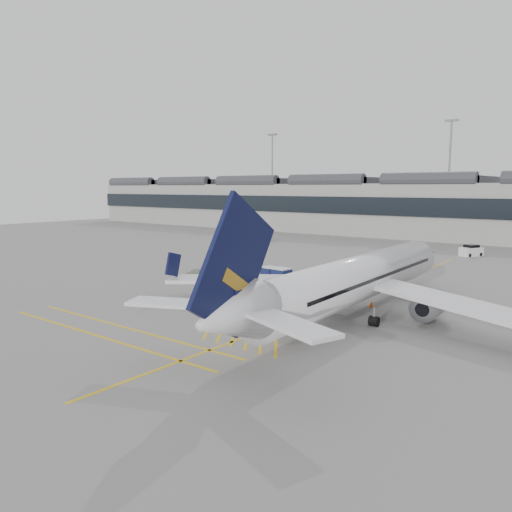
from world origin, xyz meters
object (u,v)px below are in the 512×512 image
Objects in this scene: belt_loader at (290,296)px; ramp_agent_b at (264,287)px; pushback_tug at (198,276)px; baggage_cart_a at (285,289)px; airliner_main at (355,280)px; ramp_agent_a at (308,281)px.

ramp_agent_b is at bearing 165.34° from belt_loader.
ramp_agent_b is at bearing -19.92° from pushback_tug.
baggage_cart_a is 1.08× the size of ramp_agent_b.
airliner_main is 21.90× the size of ramp_agent_b.
pushback_tug is at bearing 167.10° from ramp_agent_a.
belt_loader is at bearing 169.20° from airliner_main.
belt_loader is 2.41× the size of baggage_cart_a.
belt_loader is at bearing 126.82° from ramp_agent_b.
ramp_agent_a is 1.04× the size of ramp_agent_b.
ramp_agent_b reaches higher than pushback_tug.
belt_loader reaches higher than ramp_agent_b.
baggage_cart_a is 0.77× the size of pushback_tug.
baggage_cart_a is (-1.01, 0.82, 0.44)m from belt_loader.
belt_loader is at bearing -20.46° from pushback_tug.
pushback_tug is (-10.40, 1.71, -0.31)m from ramp_agent_b.
airliner_main is at bearing -11.81° from belt_loader.
airliner_main reaches higher than ramp_agent_a.
ramp_agent_a is 12.70m from pushback_tug.
ramp_agent_b is (-2.39, -0.13, -0.11)m from baggage_cart_a.
ramp_agent_a is 0.74× the size of pushback_tug.
ramp_agent_b is (-1.91, -4.79, -0.03)m from ramp_agent_a.
baggage_cart_a is 2.39m from ramp_agent_b.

